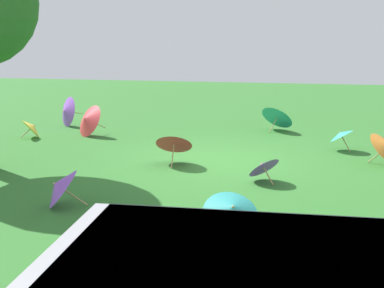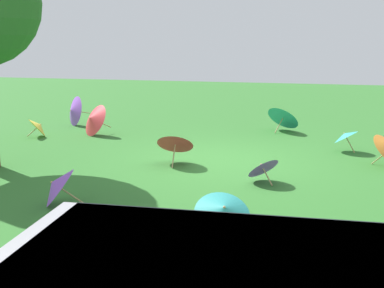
{
  "view_description": "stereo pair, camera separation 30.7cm",
  "coord_description": "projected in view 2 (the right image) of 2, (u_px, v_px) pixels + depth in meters",
  "views": [
    {
      "loc": [
        -1.59,
        9.96,
        2.53
      ],
      "look_at": [
        0.33,
        1.22,
        0.6
      ],
      "focal_mm": 44.67,
      "sensor_mm": 36.0,
      "label": 1
    },
    {
      "loc": [
        -1.89,
        9.89,
        2.53
      ],
      "look_at": [
        0.33,
        1.22,
        0.6
      ],
      "focal_mm": 44.67,
      "sensor_mm": 36.0,
      "label": 2
    }
  ],
  "objects": [
    {
      "name": "parasol_purple_2",
      "position": [
        56.0,
        185.0,
        7.44
      ],
      "size": [
        0.8,
        0.87,
        0.67
      ],
      "color": "tan",
      "rests_on": "ground"
    },
    {
      "name": "parasol_yellow_0",
      "position": [
        39.0,
        126.0,
        12.84
      ],
      "size": [
        0.81,
        0.81,
        0.59
      ],
      "color": "tan",
      "rests_on": "ground"
    },
    {
      "name": "parasol_red_0",
      "position": [
        93.0,
        119.0,
        12.99
      ],
      "size": [
        1.09,
        1.04,
        0.91
      ],
      "color": "tan",
      "rests_on": "ground"
    },
    {
      "name": "parasol_purple_0",
      "position": [
        73.0,
        111.0,
        14.49
      ],
      "size": [
        0.92,
        0.87,
        0.93
      ],
      "color": "tan",
      "rests_on": "ground"
    },
    {
      "name": "parasol_teal_2",
      "position": [
        345.0,
        135.0,
        11.07
      ],
      "size": [
        0.7,
        0.72,
        0.59
      ],
      "color": "tan",
      "rests_on": "ground"
    },
    {
      "name": "parasol_teal_0",
      "position": [
        223.0,
        211.0,
        6.03
      ],
      "size": [
        0.96,
        0.94,
        0.7
      ],
      "color": "tan",
      "rests_on": "ground"
    },
    {
      "name": "parasol_teal_1",
      "position": [
        284.0,
        116.0,
        13.6
      ],
      "size": [
        1.2,
        1.15,
        0.82
      ],
      "color": "tan",
      "rests_on": "ground"
    },
    {
      "name": "parasol_red_1",
      "position": [
        176.0,
        141.0,
        9.97
      ],
      "size": [
        0.82,
        0.76,
        0.78
      ],
      "color": "tan",
      "rests_on": "ground"
    },
    {
      "name": "ground",
      "position": [
        221.0,
        160.0,
        10.36
      ],
      "size": [
        40.0,
        40.0,
        0.0
      ],
      "primitive_type": "plane",
      "color": "#2D6B28"
    },
    {
      "name": "parasol_purple_1",
      "position": [
        262.0,
        167.0,
        8.67
      ],
      "size": [
        0.77,
        0.79,
        0.54
      ],
      "color": "tan",
      "rests_on": "ground"
    }
  ]
}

